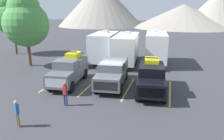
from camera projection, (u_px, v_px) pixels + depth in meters
The scene contains 16 objects.
ground_plane at pixel (111, 84), 18.86m from camera, with size 240.00×240.00×0.00m, color #38383D.
pickup_truck_a at pixel (69, 70), 18.77m from camera, with size 2.48×5.60×2.71m.
pickup_truck_b at pixel (112, 72), 18.38m from camera, with size 2.65×5.97×2.09m.
pickup_truck_c at pixel (151, 77), 16.88m from camera, with size 2.57×5.68×2.58m.
lot_stripe_a at pixel (56, 82), 19.44m from camera, with size 0.12×5.50×0.01m, color gold.
lot_stripe_b at pixel (90, 85), 18.62m from camera, with size 0.12×5.50×0.01m, color gold.
lot_stripe_c at pixel (128, 89), 17.79m from camera, with size 0.12×5.50×0.01m, color gold.
lot_stripe_d at pixel (170, 92), 16.96m from camera, with size 0.12×5.50×0.01m, color gold.
camper_trailer_a at pixel (104, 46), 26.00m from camera, with size 3.07×7.59×3.89m.
camper_trailer_b at pixel (126, 47), 25.60m from camera, with size 3.14×9.02×3.74m.
camper_trailer_c at pixel (156, 47), 25.35m from camera, with size 2.82×7.41×3.95m.
person_a at pixel (65, 92), 14.39m from camera, with size 0.36×0.22×1.64m.
person_b at pixel (17, 112), 11.76m from camera, with size 0.32×0.26×1.56m.
tree_a at pixel (26, 20), 23.73m from camera, with size 4.96×4.96×8.18m.
tree_b at pixel (12, 15), 30.38m from camera, with size 4.86×4.86×8.53m.
mountain_ridge at pixel (178, 9), 79.32m from camera, with size 161.95×38.12×17.37m.
Camera 1 is at (4.68, -17.21, 6.25)m, focal length 34.66 mm.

